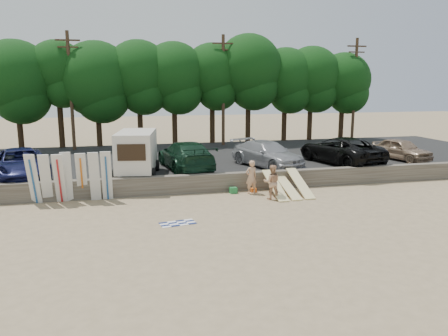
% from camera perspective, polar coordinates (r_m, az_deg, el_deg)
% --- Properties ---
extents(ground, '(120.00, 120.00, 0.00)m').
position_cam_1_polar(ground, '(21.49, 4.41, -4.75)').
color(ground, tan).
rests_on(ground, ground).
extents(seawall, '(44.00, 0.50, 1.00)m').
position_cam_1_polar(seawall, '(24.15, 2.28, -1.73)').
color(seawall, '#6B6356').
rests_on(seawall, ground).
extents(parking_lot, '(44.00, 14.50, 0.70)m').
position_cam_1_polar(parking_lot, '(31.33, -1.38, 0.95)').
color(parking_lot, '#282828').
rests_on(parking_lot, ground).
extents(treeline, '(33.19, 6.30, 9.30)m').
position_cam_1_polar(treeline, '(37.59, -5.34, 11.97)').
color(treeline, '#382616').
rests_on(treeline, parking_lot).
extents(utility_poles, '(25.80, 0.26, 9.00)m').
position_cam_1_polar(utility_poles, '(36.65, -0.10, 10.40)').
color(utility_poles, '#473321').
rests_on(utility_poles, parking_lot).
extents(box_trailer, '(2.73, 4.16, 2.48)m').
position_cam_1_polar(box_trailer, '(25.03, -11.36, 2.21)').
color(box_trailer, beige).
rests_on(box_trailer, parking_lot).
extents(car_0, '(4.12, 6.25, 1.60)m').
position_cam_1_polar(car_0, '(26.45, -25.03, 0.55)').
color(car_0, '#141746').
rests_on(car_0, parking_lot).
extents(car_1, '(3.18, 6.14, 1.70)m').
position_cam_1_polar(car_1, '(26.42, -5.03, 1.66)').
color(car_1, '#112F1E').
rests_on(car_1, parking_lot).
extents(car_2, '(4.11, 5.86, 1.57)m').
position_cam_1_polar(car_2, '(27.34, 5.70, 1.83)').
color(car_2, '#96969A').
rests_on(car_2, parking_lot).
extents(car_3, '(4.21, 6.66, 1.71)m').
position_cam_1_polar(car_3, '(29.40, 14.96, 2.29)').
color(car_3, black).
rests_on(car_3, parking_lot).
extents(car_4, '(2.76, 4.54, 1.45)m').
position_cam_1_polar(car_4, '(31.96, 22.14, 2.28)').
color(car_4, '#94785E').
rests_on(car_4, parking_lot).
extents(surfboard_upright_0, '(0.61, 0.76, 2.54)m').
position_cam_1_polar(surfboard_upright_0, '(23.03, -23.66, -1.34)').
color(surfboard_upright_0, silver).
rests_on(surfboard_upright_0, ground).
extents(surfboard_upright_1, '(0.52, 0.81, 2.51)m').
position_cam_1_polar(surfboard_upright_1, '(22.95, -22.26, -1.31)').
color(surfboard_upright_1, silver).
rests_on(surfboard_upright_1, ground).
extents(surfboard_upright_2, '(0.52, 0.80, 2.51)m').
position_cam_1_polar(surfboard_upright_2, '(22.77, -20.70, -1.29)').
color(surfboard_upright_2, silver).
rests_on(surfboard_upright_2, ground).
extents(surfboard_upright_3, '(0.54, 0.58, 2.57)m').
position_cam_1_polar(surfboard_upright_3, '(22.86, -19.87, -1.12)').
color(surfboard_upright_3, silver).
rests_on(surfboard_upright_3, ground).
extents(surfboard_upright_4, '(0.53, 0.87, 2.49)m').
position_cam_1_polar(surfboard_upright_4, '(22.88, -18.10, -1.09)').
color(surfboard_upright_4, silver).
rests_on(surfboard_upright_4, ground).
extents(surfboard_upright_5, '(0.52, 0.68, 2.54)m').
position_cam_1_polar(surfboard_upright_5, '(22.58, -16.55, -1.09)').
color(surfboard_upright_5, silver).
rests_on(surfboard_upright_5, ground).
extents(surfboard_upright_6, '(0.52, 0.63, 2.55)m').
position_cam_1_polar(surfboard_upright_6, '(22.60, -15.07, -0.99)').
color(surfboard_upright_6, silver).
rests_on(surfboard_upright_6, ground).
extents(surfboard_low_0, '(0.56, 2.84, 1.11)m').
position_cam_1_polar(surfboard_low_0, '(23.14, 6.68, -2.23)').
color(surfboard_low_0, '#F3E199').
rests_on(surfboard_low_0, ground).
extents(surfboard_low_1, '(0.56, 2.92, 0.82)m').
position_cam_1_polar(surfboard_low_1, '(23.54, 8.28, -2.41)').
color(surfboard_low_1, '#F3E199').
rests_on(surfboard_low_1, ground).
extents(surfboard_low_2, '(0.56, 2.84, 1.11)m').
position_cam_1_polar(surfboard_low_2, '(23.79, 9.90, -1.95)').
color(surfboard_low_2, '#F3E199').
rests_on(surfboard_low_2, ground).
extents(beachgoer_a, '(0.74, 0.57, 1.81)m').
position_cam_1_polar(beachgoer_a, '(23.31, 3.58, -1.19)').
color(beachgoer_a, tan).
rests_on(beachgoer_a, ground).
extents(beachgoer_b, '(1.00, 0.86, 1.78)m').
position_cam_1_polar(beachgoer_b, '(22.29, 6.28, -1.85)').
color(beachgoer_b, tan).
rests_on(beachgoer_b, ground).
extents(cooler, '(0.40, 0.33, 0.32)m').
position_cam_1_polar(cooler, '(23.51, 1.21, -2.93)').
color(cooler, '#227D3C').
rests_on(cooler, ground).
extents(gear_bag, '(0.31, 0.27, 0.22)m').
position_cam_1_polar(gear_bag, '(23.83, 3.88, -2.89)').
color(gear_bag, orange).
rests_on(gear_bag, ground).
extents(beach_towel, '(1.73, 1.73, 0.00)m').
position_cam_1_polar(beach_towel, '(18.71, -6.07, -7.19)').
color(beach_towel, white).
rests_on(beach_towel, ground).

